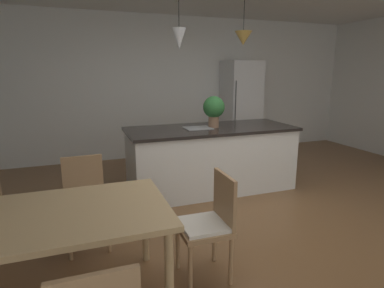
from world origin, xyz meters
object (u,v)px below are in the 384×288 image
(chair_kitchen_end, at_px, (209,222))
(chair_far_right, at_px, (85,199))
(dining_table, at_px, (14,228))
(refrigerator, at_px, (241,108))
(kitchen_island, at_px, (211,158))
(potted_plant_on_island, at_px, (214,109))

(chair_kitchen_end, distance_m, chair_far_right, 1.26)
(dining_table, distance_m, chair_far_right, 0.98)
(dining_table, bearing_deg, refrigerator, 44.85)
(refrigerator, bearing_deg, kitchen_island, -129.03)
(dining_table, height_order, chair_kitchen_end, chair_kitchen_end)
(chair_kitchen_end, relative_size, kitchen_island, 0.37)
(chair_kitchen_end, relative_size, refrigerator, 0.47)
(chair_kitchen_end, bearing_deg, dining_table, 179.96)
(dining_table, xyz_separation_m, kitchen_island, (2.19, 1.84, -0.21))
(refrigerator, bearing_deg, dining_table, -135.15)
(kitchen_island, relative_size, potted_plant_on_island, 5.40)
(chair_far_right, height_order, kitchen_island, kitchen_island)
(chair_far_right, bearing_deg, kitchen_island, 29.99)
(chair_kitchen_end, height_order, potted_plant_on_island, potted_plant_on_island)
(kitchen_island, bearing_deg, dining_table, -139.89)
(chair_kitchen_end, distance_m, kitchen_island, 2.01)
(dining_table, relative_size, potted_plant_on_island, 4.67)
(kitchen_island, bearing_deg, chair_kitchen_end, -113.50)
(kitchen_island, xyz_separation_m, refrigerator, (1.40, 1.72, 0.47))
(chair_far_right, bearing_deg, refrigerator, 41.03)
(potted_plant_on_island, bearing_deg, dining_table, -140.37)
(refrigerator, bearing_deg, chair_far_right, -138.97)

